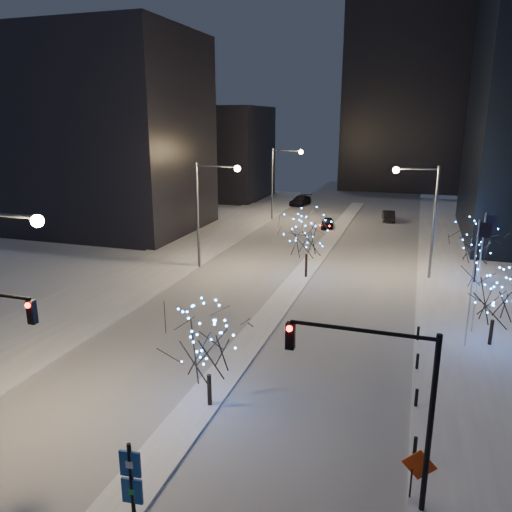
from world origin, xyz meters
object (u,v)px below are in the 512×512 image
at_px(street_lamp_east, 424,207).
at_px(construction_sign, 419,469).
at_px(street_lamp_w_mid, 208,201).
at_px(street_lamp_w_far, 280,174).
at_px(holiday_tree_plaza_near, 496,296).
at_px(holiday_tree_plaza_far, 478,242).
at_px(holiday_tree_median_far, 307,235).
at_px(car_near, 327,223).
at_px(car_mid, 388,216).
at_px(car_far, 300,200).
at_px(holiday_tree_median_near, 208,344).
at_px(wayfinding_sign, 132,485).
at_px(traffic_signal_east, 386,388).

bearing_deg(street_lamp_east, construction_sign, -89.56).
height_order(street_lamp_w_mid, street_lamp_w_far, same).
height_order(holiday_tree_plaza_near, holiday_tree_plaza_far, holiday_tree_plaza_far).
height_order(street_lamp_w_far, holiday_tree_median_far, street_lamp_w_far).
distance_m(street_lamp_east, car_near, 22.89).
distance_m(car_mid, holiday_tree_plaza_near, 40.61).
bearing_deg(car_mid, car_far, -39.13).
distance_m(street_lamp_w_mid, holiday_tree_median_near, 24.15).
bearing_deg(street_lamp_east, street_lamp_w_mid, -171.04).
relative_size(holiday_tree_plaza_near, construction_sign, 2.47).
distance_m(street_lamp_w_mid, holiday_tree_median_far, 9.78).
bearing_deg(street_lamp_w_mid, holiday_tree_plaza_far, 6.91).
distance_m(street_lamp_w_mid, street_lamp_east, 19.26).
bearing_deg(holiday_tree_plaza_near, holiday_tree_plaza_far, 89.18).
distance_m(car_far, wayfinding_sign, 69.85).
distance_m(street_lamp_w_far, holiday_tree_median_far, 26.95).
height_order(car_near, holiday_tree_plaza_far, holiday_tree_plaza_far).
bearing_deg(holiday_tree_plaza_near, car_mid, 102.40).
xyz_separation_m(street_lamp_w_mid, traffic_signal_east, (17.88, -26.00, -1.74)).
height_order(car_far, wayfinding_sign, wayfinding_sign).
relative_size(wayfinding_sign, construction_sign, 1.90).
xyz_separation_m(car_near, holiday_tree_plaza_near, (16.00, -32.15, 2.71)).
height_order(car_near, construction_sign, construction_sign).
bearing_deg(holiday_tree_median_near, car_far, 98.92).
xyz_separation_m(street_lamp_w_mid, holiday_tree_median_near, (9.44, -22.02, -3.08)).
relative_size(car_near, holiday_tree_plaza_far, 0.73).
height_order(street_lamp_w_far, wayfinding_sign, street_lamp_w_far).
bearing_deg(holiday_tree_median_far, street_lamp_w_far, 110.59).
height_order(street_lamp_east, holiday_tree_plaza_far, street_lamp_east).
distance_m(traffic_signal_east, holiday_tree_median_near, 9.43).
relative_size(holiday_tree_median_near, holiday_tree_median_far, 0.86).
relative_size(car_near, holiday_tree_median_near, 0.75).
relative_size(holiday_tree_plaza_far, wayfinding_sign, 1.38).
distance_m(street_lamp_w_far, street_lamp_east, 29.08).
distance_m(holiday_tree_median_far, wayfinding_sign, 30.44).
bearing_deg(holiday_tree_plaza_near, traffic_signal_east, -109.47).
relative_size(traffic_signal_east, car_mid, 1.54).
distance_m(car_near, wayfinding_sign, 52.50).
distance_m(street_lamp_w_far, car_mid, 16.39).
height_order(street_lamp_w_far, holiday_tree_plaza_near, street_lamp_w_far).
bearing_deg(street_lamp_w_far, holiday_tree_plaza_near, -56.40).
bearing_deg(car_near, holiday_tree_plaza_near, -71.51).
xyz_separation_m(car_far, holiday_tree_median_near, (9.50, -60.55, 2.63)).
xyz_separation_m(traffic_signal_east, car_far, (-17.94, 64.54, -3.97)).
relative_size(traffic_signal_east, holiday_tree_median_near, 1.33).
relative_size(car_mid, construction_sign, 2.18).
bearing_deg(holiday_tree_median_near, holiday_tree_plaza_near, 39.99).
bearing_deg(wayfinding_sign, street_lamp_w_far, 94.99).
relative_size(traffic_signal_east, holiday_tree_plaza_far, 1.28).
bearing_deg(car_mid, traffic_signal_east, 86.08).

